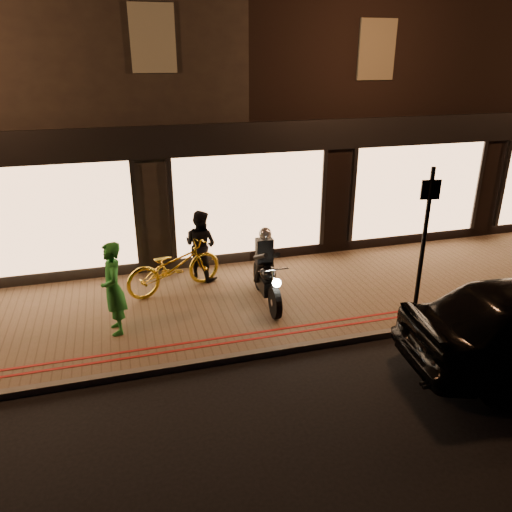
# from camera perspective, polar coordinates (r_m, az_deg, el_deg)

# --- Properties ---
(ground) EXTENTS (90.00, 90.00, 0.00)m
(ground) POSITION_cam_1_polar(r_m,az_deg,el_deg) (9.11, 6.04, -10.68)
(ground) COLOR black
(ground) RESTS_ON ground
(sidewalk) EXTENTS (50.00, 4.00, 0.12)m
(sidewalk) POSITION_cam_1_polar(r_m,az_deg,el_deg) (10.71, 2.11, -4.86)
(sidewalk) COLOR brown
(sidewalk) RESTS_ON ground
(kerb_stone) EXTENTS (50.00, 0.14, 0.12)m
(kerb_stone) POSITION_cam_1_polar(r_m,az_deg,el_deg) (9.12, 5.93, -10.20)
(kerb_stone) COLOR #59544C
(kerb_stone) RESTS_ON ground
(red_kerb_lines) EXTENTS (50.00, 0.26, 0.01)m
(red_kerb_lines) POSITION_cam_1_polar(r_m,az_deg,el_deg) (9.48, 4.84, -8.34)
(red_kerb_lines) COLOR maroon
(red_kerb_lines) RESTS_ON sidewalk
(building_row) EXTENTS (48.00, 10.11, 8.50)m
(building_row) POSITION_cam_1_polar(r_m,az_deg,el_deg) (16.34, -5.68, 19.69)
(building_row) COLOR black
(building_row) RESTS_ON ground
(motorcycle) EXTENTS (0.60, 1.94, 1.59)m
(motorcycle) POSITION_cam_1_polar(r_m,az_deg,el_deg) (10.19, 1.20, -2.12)
(motorcycle) COLOR black
(motorcycle) RESTS_ON sidewalk
(sign_post) EXTENTS (0.35, 0.09, 3.00)m
(sign_post) POSITION_cam_1_polar(r_m,az_deg,el_deg) (9.53, 18.65, 1.80)
(sign_post) COLOR black
(sign_post) RESTS_ON sidewalk
(bicycle_gold) EXTENTS (2.29, 1.41, 1.14)m
(bicycle_gold) POSITION_cam_1_polar(r_m,az_deg,el_deg) (10.84, -9.37, -1.15)
(bicycle_gold) COLOR gold
(bicycle_gold) RESTS_ON sidewalk
(person_green) EXTENTS (0.49, 0.68, 1.75)m
(person_green) POSITION_cam_1_polar(r_m,az_deg,el_deg) (9.35, -16.00, -3.60)
(person_green) COLOR #217B2B
(person_green) RESTS_ON sidewalk
(person_dark) EXTENTS (0.99, 0.99, 1.62)m
(person_dark) POSITION_cam_1_polar(r_m,az_deg,el_deg) (11.27, -6.36, 1.25)
(person_dark) COLOR black
(person_dark) RESTS_ON sidewalk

